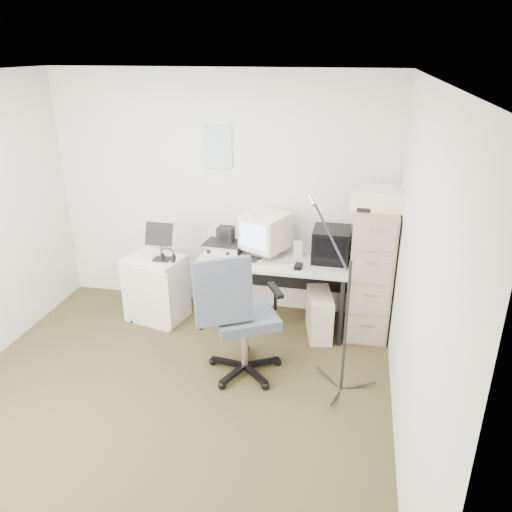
% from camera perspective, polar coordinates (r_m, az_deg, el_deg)
% --- Properties ---
extents(floor, '(3.60, 3.60, 0.01)m').
position_cam_1_polar(floor, '(4.30, -10.21, -16.16)').
color(floor, '#3D371B').
rests_on(floor, ground).
extents(ceiling, '(3.60, 3.60, 0.01)m').
position_cam_1_polar(ceiling, '(3.37, -13.30, 19.27)').
color(ceiling, white).
rests_on(ceiling, ground).
extents(wall_back, '(3.60, 0.02, 2.50)m').
position_cam_1_polar(wall_back, '(5.26, -4.01, 7.02)').
color(wall_back, silver).
rests_on(wall_back, ground).
extents(wall_right, '(0.02, 3.60, 2.50)m').
position_cam_1_polar(wall_right, '(3.41, 17.62, -3.07)').
color(wall_right, silver).
rests_on(wall_right, ground).
extents(wall_calendar, '(0.30, 0.02, 0.44)m').
position_cam_1_polar(wall_calendar, '(5.14, -4.42, 12.36)').
color(wall_calendar, white).
rests_on(wall_calendar, wall_back).
extents(filing_cabinet, '(0.40, 0.60, 1.30)m').
position_cam_1_polar(filing_cabinet, '(4.98, 12.96, -1.81)').
color(filing_cabinet, tan).
rests_on(filing_cabinet, floor).
extents(printer, '(0.50, 0.35, 0.19)m').
position_cam_1_polar(printer, '(4.73, 13.74, 6.43)').
color(printer, beige).
rests_on(printer, filing_cabinet).
extents(desk, '(1.50, 0.70, 0.73)m').
position_cam_1_polar(desk, '(5.13, 2.02, -3.98)').
color(desk, silver).
rests_on(desk, floor).
extents(crt_monitor, '(0.53, 0.54, 0.43)m').
position_cam_1_polar(crt_monitor, '(4.97, 1.13, 2.43)').
color(crt_monitor, beige).
rests_on(crt_monitor, desk).
extents(crt_tv, '(0.36, 0.38, 0.32)m').
position_cam_1_polar(crt_tv, '(4.93, 8.59, 1.32)').
color(crt_tv, black).
rests_on(crt_tv, desk).
extents(desk_speaker, '(0.11, 0.11, 0.16)m').
position_cam_1_polar(desk_speaker, '(4.99, 4.77, 0.77)').
color(desk_speaker, beige).
rests_on(desk_speaker, desk).
extents(keyboard, '(0.51, 0.29, 0.03)m').
position_cam_1_polar(keyboard, '(4.80, 1.67, -0.92)').
color(keyboard, beige).
rests_on(keyboard, desk).
extents(mouse, '(0.07, 0.12, 0.04)m').
position_cam_1_polar(mouse, '(4.76, 4.87, -1.18)').
color(mouse, black).
rests_on(mouse, desk).
extents(radio_receiver, '(0.41, 0.31, 0.11)m').
position_cam_1_polar(radio_receiver, '(5.09, -3.68, 0.96)').
color(radio_receiver, black).
rests_on(radio_receiver, desk).
extents(radio_speaker, '(0.16, 0.15, 0.16)m').
position_cam_1_polar(radio_speaker, '(5.06, -3.49, 2.46)').
color(radio_speaker, black).
rests_on(radio_speaker, radio_receiver).
extents(papers, '(0.33, 0.39, 0.02)m').
position_cam_1_polar(papers, '(4.90, -1.23, -0.47)').
color(papers, white).
rests_on(papers, desk).
extents(pc_tower, '(0.31, 0.52, 0.45)m').
position_cam_1_polar(pc_tower, '(5.02, 7.25, -6.62)').
color(pc_tower, beige).
rests_on(pc_tower, floor).
extents(office_chair, '(0.91, 0.91, 1.16)m').
position_cam_1_polar(office_chair, '(4.26, -1.35, -6.70)').
color(office_chair, '#3C3F4A').
rests_on(office_chair, floor).
extents(side_cart, '(0.64, 0.56, 0.69)m').
position_cam_1_polar(side_cart, '(5.33, -11.33, -3.63)').
color(side_cart, silver).
rests_on(side_cart, floor).
extents(music_stand, '(0.31, 0.23, 0.41)m').
position_cam_1_polar(music_stand, '(5.05, -10.84, 1.70)').
color(music_stand, black).
rests_on(music_stand, side_cart).
extents(headphones, '(0.19, 0.19, 0.03)m').
position_cam_1_polar(headphones, '(5.05, -10.07, -0.12)').
color(headphones, black).
rests_on(headphones, side_cart).
extents(mic_stand, '(0.03, 0.03, 1.55)m').
position_cam_1_polar(mic_stand, '(4.01, 10.39, -5.91)').
color(mic_stand, black).
rests_on(mic_stand, floor).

